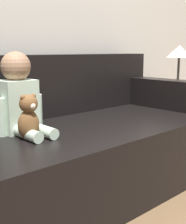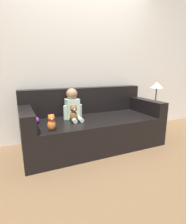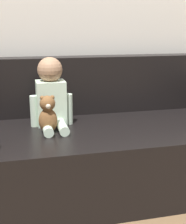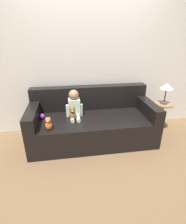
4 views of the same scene
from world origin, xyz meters
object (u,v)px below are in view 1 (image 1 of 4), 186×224
at_px(couch, 65,146).
at_px(teddy_bear_brown, 29,117).
at_px(person_baby, 19,98).
at_px(side_table, 178,71).

bearing_deg(couch, teddy_bear_brown, -158.35).
relative_size(person_baby, teddy_bear_brown, 1.89).
height_order(teddy_bear_brown, side_table, side_table).
bearing_deg(couch, side_table, 2.39).
bearing_deg(person_baby, side_table, 0.85).
bearing_deg(person_baby, teddy_bear_brown, -103.96).
bearing_deg(teddy_bear_brown, person_baby, 76.04).
distance_m(person_baby, side_table, 1.56).
bearing_deg(side_table, couch, -177.61).
height_order(couch, person_baby, person_baby).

